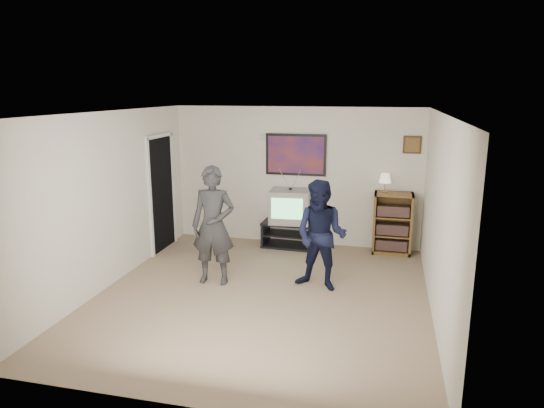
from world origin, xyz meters
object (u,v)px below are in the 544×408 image
at_px(person_short, 321,236).
at_px(bookshelf, 392,223).
at_px(person_tall, 213,226).
at_px(crt_television, 290,206).
at_px(media_stand, 288,234).

bearing_deg(person_short, bookshelf, 74.79).
distance_m(bookshelf, person_short, 2.09).
relative_size(bookshelf, person_tall, 0.62).
relative_size(person_tall, person_short, 1.10).
distance_m(crt_television, person_tall, 2.05).
bearing_deg(person_tall, media_stand, 65.49).
relative_size(media_stand, person_tall, 0.54).
bearing_deg(crt_television, person_tall, -115.44).
relative_size(crt_television, person_short, 0.44).
xyz_separation_m(bookshelf, person_tall, (-2.55, -1.96, 0.33)).
bearing_deg(media_stand, person_tall, -108.45).
xyz_separation_m(crt_television, person_tall, (-0.76, -1.91, 0.11)).
height_order(bookshelf, person_short, person_short).
height_order(bookshelf, person_tall, person_tall).
bearing_deg(bookshelf, media_stand, -178.43).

